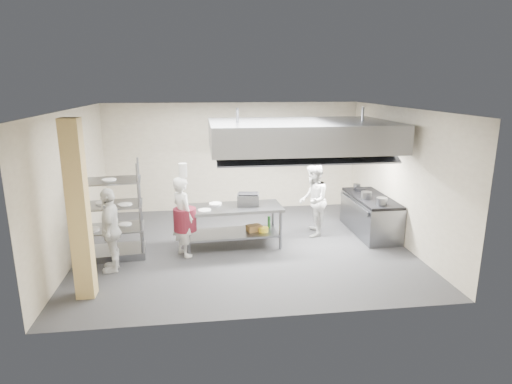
{
  "coord_description": "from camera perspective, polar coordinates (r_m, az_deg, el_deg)",
  "views": [
    {
      "loc": [
        -0.91,
        -8.84,
        3.51
      ],
      "look_at": [
        0.28,
        0.2,
        1.18
      ],
      "focal_mm": 30.0,
      "sensor_mm": 36.0,
      "label": 1
    }
  ],
  "objects": [
    {
      "name": "hood_strip_a",
      "position": [
        9.45,
        0.59,
        5.6
      ],
      "size": [
        1.6,
        0.12,
        0.04
      ],
      "primitive_type": "cube",
      "color": "white",
      "rests_on": "exhaust_hood"
    },
    {
      "name": "wall_right",
      "position": [
        10.09,
        18.64,
        2.06
      ],
      "size": [
        0.0,
        6.0,
        6.0
      ],
      "primitive_type": "plane",
      "rotation": [
        1.57,
        0.0,
        -1.57
      ],
      "color": "#B4A88F",
      "rests_on": "ground"
    },
    {
      "name": "cooking_range",
      "position": [
        10.62,
        14.97,
        -3.1
      ],
      "size": [
        0.8,
        2.0,
        0.84
      ],
      "primitive_type": "cube",
      "color": "gray",
      "rests_on": "floor"
    },
    {
      "name": "griddle",
      "position": [
        9.42,
        -1.05,
        -0.99
      ],
      "size": [
        0.52,
        0.43,
        0.23
      ],
      "primitive_type": "cube",
      "rotation": [
        0.0,
        0.0,
        -0.13
      ],
      "color": "slate",
      "rests_on": "island_worktop"
    },
    {
      "name": "hood_strip_b",
      "position": [
        9.86,
        11.05,
        5.7
      ],
      "size": [
        1.6,
        0.12,
        0.04
      ],
      "primitive_type": "cube",
      "color": "white",
      "rests_on": "exhaust_hood"
    },
    {
      "name": "wall_back",
      "position": [
        12.05,
        -3.05,
        4.69
      ],
      "size": [
        7.0,
        0.0,
        7.0
      ],
      "primitive_type": "plane",
      "rotation": [
        1.57,
        0.0,
        0.0
      ],
      "color": "#B4A88F",
      "rests_on": "ground"
    },
    {
      "name": "floor",
      "position": [
        9.56,
        -1.5,
        -7.24
      ],
      "size": [
        7.0,
        7.0,
        0.0
      ],
      "primitive_type": "plane",
      "color": "#2F2F31",
      "rests_on": "ground"
    },
    {
      "name": "chef_line",
      "position": [
        10.08,
        7.63,
        -1.1
      ],
      "size": [
        0.85,
        0.97,
        1.71
      ],
      "primitive_type": "imported",
      "rotation": [
        0.0,
        0.0,
        -1.84
      ],
      "color": "silver",
      "rests_on": "floor"
    },
    {
      "name": "wall_shelf",
      "position": [
        12.16,
        5.52,
        4.74
      ],
      "size": [
        1.5,
        0.28,
        0.04
      ],
      "primitive_type": "cube",
      "color": "gray",
      "rests_on": "wall_back"
    },
    {
      "name": "range_top",
      "position": [
        10.5,
        15.13,
        -0.76
      ],
      "size": [
        0.78,
        1.96,
        0.06
      ],
      "primitive_type": "cube",
      "color": "black",
      "rests_on": "cooking_range"
    },
    {
      "name": "island",
      "position": [
        9.43,
        -3.09,
        -4.61
      ],
      "size": [
        2.18,
        1.01,
        0.91
      ],
      "primitive_type": null,
      "rotation": [
        0.0,
        0.0,
        0.06
      ],
      "color": "gray",
      "rests_on": "floor"
    },
    {
      "name": "wall_left",
      "position": [
        9.43,
        -23.22,
        0.82
      ],
      "size": [
        0.0,
        6.0,
        6.0
      ],
      "primitive_type": "plane",
      "rotation": [
        1.57,
        0.0,
        1.57
      ],
      "color": "#B4A88F",
      "rests_on": "ground"
    },
    {
      "name": "plate_stack",
      "position": [
        9.31,
        -18.85,
        -4.45
      ],
      "size": [
        0.28,
        0.28,
        0.05
      ],
      "primitive_type": "cylinder",
      "color": "white",
      "rests_on": "pass_rack"
    },
    {
      "name": "ceiling",
      "position": [
        8.91,
        -1.63,
        11.02
      ],
      "size": [
        7.0,
        7.0,
        0.0
      ],
      "primitive_type": "plane",
      "rotation": [
        3.14,
        0.0,
        0.0
      ],
      "color": "silver",
      "rests_on": "wall_back"
    },
    {
      "name": "stockpot",
      "position": [
        10.25,
        14.49,
        -0.43
      ],
      "size": [
        0.25,
        0.25,
        0.17
      ],
      "primitive_type": "cylinder",
      "color": "gray",
      "rests_on": "range_top"
    },
    {
      "name": "pass_rack",
      "position": [
        9.2,
        -19.03,
        -2.31
      ],
      "size": [
        1.41,
        0.92,
        2.01
      ],
      "primitive_type": null,
      "rotation": [
        0.0,
        0.0,
        0.11
      ],
      "color": "slate",
      "rests_on": "floor"
    },
    {
      "name": "column",
      "position": [
        7.5,
        -22.57,
        -2.38
      ],
      "size": [
        0.3,
        0.3,
        3.0
      ],
      "primitive_type": "cube",
      "color": "tan",
      "rests_on": "floor"
    },
    {
      "name": "chef_head",
      "position": [
        8.95,
        -9.73,
        -3.25
      ],
      "size": [
        0.66,
        0.73,
        1.69
      ],
      "primitive_type": "imported",
      "rotation": [
        0.0,
        0.0,
        2.09
      ],
      "color": "silver",
      "rests_on": "floor"
    },
    {
      "name": "exhaust_hood",
      "position": [
        9.57,
        5.98,
        7.57
      ],
      "size": [
        4.0,
        2.5,
        0.6
      ],
      "primitive_type": "cube",
      "color": "gray",
      "rests_on": "ceiling"
    },
    {
      "name": "island_worktop",
      "position": [
        9.3,
        -3.12,
        -2.14
      ],
      "size": [
        2.18,
        1.01,
        0.06
      ],
      "primitive_type": "cube",
      "rotation": [
        0.0,
        0.0,
        0.06
      ],
      "color": "gray",
      "rests_on": "island"
    },
    {
      "name": "chef_plating",
      "position": [
        8.59,
        -18.8,
        -4.79
      ],
      "size": [
        0.46,
        0.98,
        1.63
      ],
      "primitive_type": "imported",
      "rotation": [
        0.0,
        0.0,
        -1.51
      ],
      "color": "silver",
      "rests_on": "floor"
    },
    {
      "name": "island_undershelf",
      "position": [
        9.48,
        -3.07,
        -5.5
      ],
      "size": [
        2.0,
        0.91,
        0.04
      ],
      "primitive_type": "cube",
      "rotation": [
        0.0,
        0.0,
        0.06
      ],
      "color": "gray",
      "rests_on": "island"
    },
    {
      "name": "wicker_basket",
      "position": [
        9.52,
        -0.25,
        -4.82
      ],
      "size": [
        0.37,
        0.31,
        0.14
      ],
      "primitive_type": "cube",
      "rotation": [
        0.0,
        0.0,
        0.32
      ],
      "color": "#9D6D3E",
      "rests_on": "island_undershelf"
    }
  ]
}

